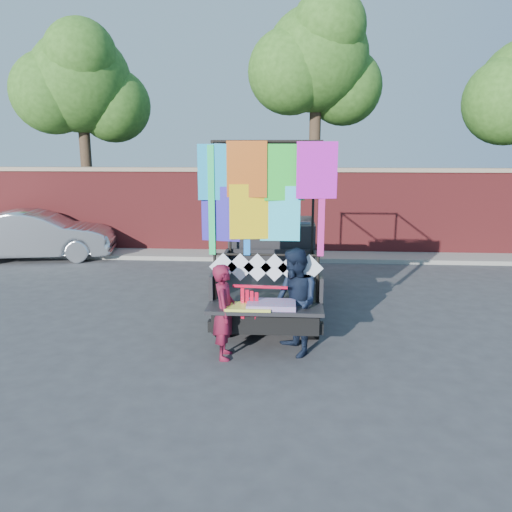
# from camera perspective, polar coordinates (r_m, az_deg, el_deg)

# --- Properties ---
(ground) EXTENTS (90.00, 90.00, 0.00)m
(ground) POSITION_cam_1_polar(r_m,az_deg,el_deg) (8.75, 2.11, -9.17)
(ground) COLOR #38383A
(ground) RESTS_ON ground
(brick_wall) EXTENTS (30.00, 0.45, 2.61)m
(brick_wall) POSITION_cam_1_polar(r_m,az_deg,el_deg) (15.26, 2.97, 5.23)
(brick_wall) COLOR maroon
(brick_wall) RESTS_ON ground
(curb) EXTENTS (30.00, 1.20, 0.12)m
(curb) POSITION_cam_1_polar(r_m,az_deg,el_deg) (14.78, 2.87, 0.02)
(curb) COLOR gray
(curb) RESTS_ON ground
(tree_left) EXTENTS (4.20, 3.30, 7.05)m
(tree_left) POSITION_cam_1_polar(r_m,az_deg,el_deg) (17.69, -19.43, 17.86)
(tree_left) COLOR #38281C
(tree_left) RESTS_ON ground
(tree_mid) EXTENTS (4.20, 3.30, 7.73)m
(tree_mid) POSITION_cam_1_polar(r_m,az_deg,el_deg) (16.47, 7.03, 20.95)
(tree_mid) COLOR #38281C
(tree_mid) RESTS_ON ground
(pickup_truck) EXTENTS (2.10, 5.26, 3.31)m
(pickup_truck) POSITION_cam_1_polar(r_m,az_deg,el_deg) (10.45, 1.81, -0.79)
(pickup_truck) COLOR black
(pickup_truck) RESTS_ON ground
(sedan) EXTENTS (4.52, 2.32, 1.42)m
(sedan) POSITION_cam_1_polar(r_m,az_deg,el_deg) (15.81, -23.76, 2.20)
(sedan) COLOR #B7BABF
(sedan) RESTS_ON ground
(woman) EXTENTS (0.38, 0.56, 1.49)m
(woman) POSITION_cam_1_polar(r_m,az_deg,el_deg) (7.70, -3.62, -6.36)
(woman) COLOR maroon
(woman) RESTS_ON ground
(man) EXTENTS (0.92, 1.01, 1.69)m
(man) POSITION_cam_1_polar(r_m,az_deg,el_deg) (7.80, 4.48, -5.32)
(man) COLOR #131D31
(man) RESTS_ON ground
(streamer_bundle) EXTENTS (0.85, 0.10, 0.59)m
(streamer_bundle) POSITION_cam_1_polar(r_m,az_deg,el_deg) (7.68, -0.24, -4.78)
(streamer_bundle) COLOR red
(streamer_bundle) RESTS_ON ground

